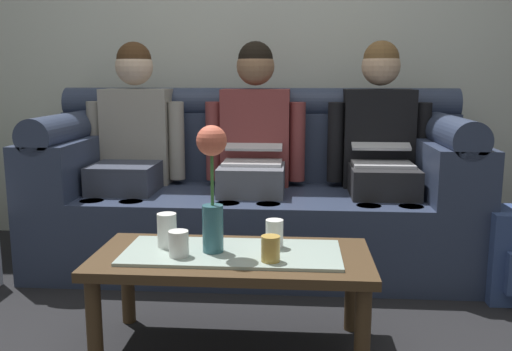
{
  "coord_description": "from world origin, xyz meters",
  "views": [
    {
      "loc": [
        0.24,
        -1.83,
        1.03
      ],
      "look_at": [
        0.04,
        0.82,
        0.55
      ],
      "focal_mm": 38.65,
      "sensor_mm": 36.0,
      "label": 1
    }
  ],
  "objects_px": {
    "couch": "(254,196)",
    "cup_far_center": "(167,230)",
    "cup_near_right": "(179,244)",
    "coffee_table": "(232,266)",
    "person_right": "(380,146)",
    "flower_vase": "(212,180)",
    "person_middle": "(254,145)",
    "cup_far_left": "(271,249)",
    "cup_near_left": "(274,234)",
    "person_left": "(132,144)"
  },
  "relations": [
    {
      "from": "person_left",
      "to": "cup_far_left",
      "type": "relative_size",
      "value": 13.27
    },
    {
      "from": "cup_near_right",
      "to": "coffee_table",
      "type": "bearing_deg",
      "value": 21.31
    },
    {
      "from": "couch",
      "to": "person_left",
      "type": "bearing_deg",
      "value": -179.72
    },
    {
      "from": "cup_near_right",
      "to": "cup_far_left",
      "type": "distance_m",
      "value": 0.34
    },
    {
      "from": "person_right",
      "to": "cup_far_center",
      "type": "xyz_separation_m",
      "value": [
        -0.94,
        -0.99,
        -0.21
      ]
    },
    {
      "from": "cup_near_left",
      "to": "person_right",
      "type": "bearing_deg",
      "value": 61.43
    },
    {
      "from": "person_right",
      "to": "coffee_table",
      "type": "distance_m",
      "value": 1.28
    },
    {
      "from": "coffee_table",
      "to": "flower_vase",
      "type": "distance_m",
      "value": 0.34
    },
    {
      "from": "cup_near_right",
      "to": "cup_far_left",
      "type": "height_order",
      "value": "cup_near_right"
    },
    {
      "from": "person_middle",
      "to": "cup_far_center",
      "type": "distance_m",
      "value": 1.05
    },
    {
      "from": "couch",
      "to": "cup_far_center",
      "type": "distance_m",
      "value": 1.03
    },
    {
      "from": "person_right",
      "to": "cup_near_left",
      "type": "relative_size",
      "value": 11.41
    },
    {
      "from": "flower_vase",
      "to": "cup_near_right",
      "type": "bearing_deg",
      "value": -151.91
    },
    {
      "from": "person_middle",
      "to": "cup_far_center",
      "type": "xyz_separation_m",
      "value": [
        -0.25,
        -0.99,
        -0.21
      ]
    },
    {
      "from": "person_middle",
      "to": "person_right",
      "type": "bearing_deg",
      "value": -0.01
    },
    {
      "from": "person_left",
      "to": "cup_far_left",
      "type": "bearing_deg",
      "value": -53.73
    },
    {
      "from": "coffee_table",
      "to": "cup_far_left",
      "type": "distance_m",
      "value": 0.21
    },
    {
      "from": "couch",
      "to": "flower_vase",
      "type": "xyz_separation_m",
      "value": [
        -0.07,
        -1.05,
        0.29
      ]
    },
    {
      "from": "person_middle",
      "to": "cup_far_left",
      "type": "distance_m",
      "value": 1.17
    },
    {
      "from": "couch",
      "to": "person_left",
      "type": "distance_m",
      "value": 0.74
    },
    {
      "from": "coffee_table",
      "to": "flower_vase",
      "type": "bearing_deg",
      "value": -171.44
    },
    {
      "from": "person_middle",
      "to": "cup_near_left",
      "type": "distance_m",
      "value": 1.01
    },
    {
      "from": "person_left",
      "to": "cup_near_left",
      "type": "relative_size",
      "value": 11.41
    },
    {
      "from": "person_middle",
      "to": "flower_vase",
      "type": "distance_m",
      "value": 1.04
    },
    {
      "from": "couch",
      "to": "person_right",
      "type": "bearing_deg",
      "value": -0.33
    },
    {
      "from": "person_right",
      "to": "cup_far_left",
      "type": "height_order",
      "value": "person_right"
    },
    {
      "from": "person_right",
      "to": "flower_vase",
      "type": "relative_size",
      "value": 2.59
    },
    {
      "from": "cup_near_right",
      "to": "cup_far_center",
      "type": "relative_size",
      "value": 0.73
    },
    {
      "from": "couch",
      "to": "person_middle",
      "type": "relative_size",
      "value": 1.89
    },
    {
      "from": "person_middle",
      "to": "cup_near_right",
      "type": "xyz_separation_m",
      "value": [
        -0.19,
        -1.1,
        -0.22
      ]
    },
    {
      "from": "coffee_table",
      "to": "cup_near_right",
      "type": "height_order",
      "value": "cup_near_right"
    },
    {
      "from": "person_middle",
      "to": "flower_vase",
      "type": "xyz_separation_m",
      "value": [
        -0.07,
        -1.04,
        0.0
      ]
    },
    {
      "from": "coffee_table",
      "to": "cup_far_left",
      "type": "height_order",
      "value": "cup_far_left"
    },
    {
      "from": "couch",
      "to": "flower_vase",
      "type": "distance_m",
      "value": 1.09
    },
    {
      "from": "person_middle",
      "to": "cup_near_left",
      "type": "relative_size",
      "value": 11.41
    },
    {
      "from": "person_middle",
      "to": "person_left",
      "type": "bearing_deg",
      "value": 179.96
    },
    {
      "from": "person_left",
      "to": "person_right",
      "type": "xyz_separation_m",
      "value": [
        1.37,
        -0.0,
        -0.0
      ]
    },
    {
      "from": "couch",
      "to": "person_middle",
      "type": "height_order",
      "value": "person_middle"
    },
    {
      "from": "cup_near_left",
      "to": "cup_far_left",
      "type": "distance_m",
      "value": 0.16
    },
    {
      "from": "couch",
      "to": "coffee_table",
      "type": "height_order",
      "value": "couch"
    },
    {
      "from": "couch",
      "to": "cup_near_left",
      "type": "distance_m",
      "value": 0.99
    },
    {
      "from": "cup_near_left",
      "to": "cup_far_center",
      "type": "bearing_deg",
      "value": -176.54
    },
    {
      "from": "couch",
      "to": "coffee_table",
      "type": "bearing_deg",
      "value": -90.0
    },
    {
      "from": "couch",
      "to": "cup_near_right",
      "type": "bearing_deg",
      "value": -99.51
    },
    {
      "from": "cup_near_right",
      "to": "cup_far_left",
      "type": "xyz_separation_m",
      "value": [
        0.33,
        -0.03,
        -0.0
      ]
    },
    {
      "from": "person_left",
      "to": "flower_vase",
      "type": "height_order",
      "value": "person_left"
    },
    {
      "from": "couch",
      "to": "cup_near_right",
      "type": "relative_size",
      "value": 24.53
    },
    {
      "from": "cup_far_left",
      "to": "person_right",
      "type": "bearing_deg",
      "value": 64.78
    },
    {
      "from": "cup_far_center",
      "to": "cup_far_left",
      "type": "distance_m",
      "value": 0.43
    },
    {
      "from": "person_right",
      "to": "flower_vase",
      "type": "bearing_deg",
      "value": -125.87
    }
  ]
}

